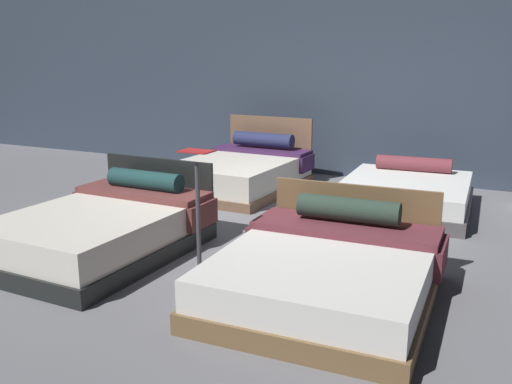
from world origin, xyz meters
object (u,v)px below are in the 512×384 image
bed_0 (103,229)px  bed_3 (405,194)px  bed_1 (327,272)px  bed_2 (241,172)px  price_sign (199,229)px

bed_0 → bed_3: bed_0 is taller
bed_0 → bed_1: bearing=-0.3°
bed_0 → bed_2: (-0.03, 3.02, 0.01)m
bed_2 → bed_3: (2.40, -0.07, -0.06)m
bed_0 → bed_2: bearing=91.5°
bed_2 → bed_3: 2.40m
bed_0 → bed_1: bed_0 is taller
price_sign → bed_3: bearing=68.6°
bed_1 → price_sign: size_ratio=1.74×
bed_2 → bed_1: bearing=-50.3°
bed_2 → price_sign: (1.20, -3.12, 0.19)m
bed_0 → bed_3: bearing=52.2°
bed_0 → bed_2: size_ratio=0.96×
bed_3 → price_sign: price_sign is taller
bed_1 → price_sign: price_sign is taller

